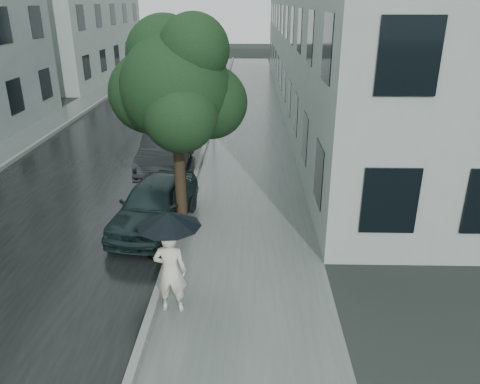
{
  "coord_description": "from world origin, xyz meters",
  "views": [
    {
      "loc": [
        0.29,
        -7.8,
        5.59
      ],
      "look_at": [
        0.05,
        2.64,
        1.3
      ],
      "focal_mm": 35.0,
      "sensor_mm": 36.0,
      "label": 1
    }
  ],
  "objects_px": {
    "car_near": "(155,203)",
    "lamp_post": "(209,68)",
    "street_tree": "(176,86)",
    "pedestrian": "(170,271)",
    "car_far": "(166,149)"
  },
  "relations": [
    {
      "from": "pedestrian",
      "to": "street_tree",
      "type": "bearing_deg",
      "value": -85.54
    },
    {
      "from": "street_tree",
      "to": "car_far",
      "type": "bearing_deg",
      "value": 104.25
    },
    {
      "from": "street_tree",
      "to": "lamp_post",
      "type": "height_order",
      "value": "street_tree"
    },
    {
      "from": "street_tree",
      "to": "car_near",
      "type": "xyz_separation_m",
      "value": [
        -0.75,
        0.25,
        -3.1
      ]
    },
    {
      "from": "street_tree",
      "to": "car_near",
      "type": "height_order",
      "value": "street_tree"
    },
    {
      "from": "car_near",
      "to": "car_far",
      "type": "bearing_deg",
      "value": 105.75
    },
    {
      "from": "car_far",
      "to": "lamp_post",
      "type": "bearing_deg",
      "value": 78.56
    },
    {
      "from": "pedestrian",
      "to": "car_far",
      "type": "relative_size",
      "value": 0.4
    },
    {
      "from": "pedestrian",
      "to": "car_far",
      "type": "xyz_separation_m",
      "value": [
        -1.5,
        8.29,
        -0.15
      ]
    },
    {
      "from": "street_tree",
      "to": "car_near",
      "type": "bearing_deg",
      "value": 161.45
    },
    {
      "from": "car_far",
      "to": "pedestrian",
      "type": "bearing_deg",
      "value": -79.71
    },
    {
      "from": "car_near",
      "to": "lamp_post",
      "type": "bearing_deg",
      "value": 96.26
    },
    {
      "from": "street_tree",
      "to": "pedestrian",
      "type": "bearing_deg",
      "value": -85.76
    },
    {
      "from": "pedestrian",
      "to": "lamp_post",
      "type": "relative_size",
      "value": 0.35
    },
    {
      "from": "lamp_post",
      "to": "car_far",
      "type": "bearing_deg",
      "value": -110.06
    }
  ]
}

